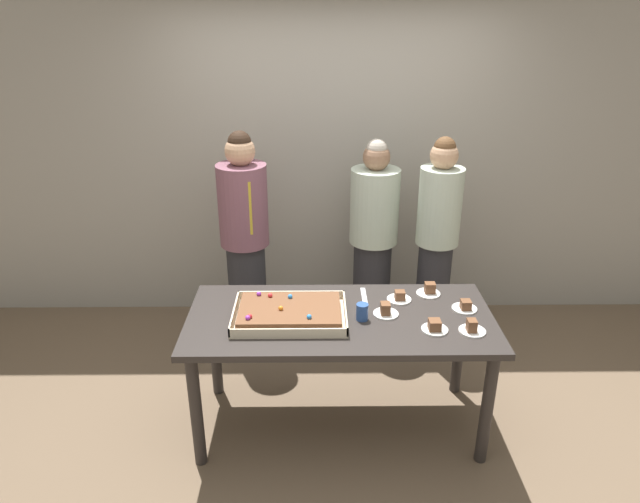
{
  "coord_description": "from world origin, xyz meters",
  "views": [
    {
      "loc": [
        -0.15,
        -2.9,
        2.46
      ],
      "look_at": [
        -0.12,
        0.15,
        1.13
      ],
      "focal_mm": 31.91,
      "sensor_mm": 36.0,
      "label": 1
    }
  ],
  "objects_px": {
    "plated_slice_center_back": "(399,297)",
    "drink_cup_nearest": "(362,312)",
    "person_green_shirt_behind": "(245,242)",
    "person_serving_front": "(373,241)",
    "plated_slice_near_right": "(435,327)",
    "plated_slice_far_right": "(386,311)",
    "person_striped_tie_right": "(436,243)",
    "cake_server_utensil": "(364,296)",
    "plated_slice_near_left": "(465,307)",
    "plated_slice_center_front": "(429,291)",
    "plated_slice_far_left": "(472,328)",
    "party_table": "(340,331)",
    "sheet_cake": "(290,313)"
  },
  "relations": [
    {
      "from": "plated_slice_far_left",
      "to": "plated_slice_far_right",
      "type": "xyz_separation_m",
      "value": [
        -0.46,
        0.2,
        0.0
      ]
    },
    {
      "from": "plated_slice_near_right",
      "to": "plated_slice_center_back",
      "type": "height_order",
      "value": "plated_slice_near_right"
    },
    {
      "from": "sheet_cake",
      "to": "person_serving_front",
      "type": "height_order",
      "value": "person_serving_front"
    },
    {
      "from": "cake_server_utensil",
      "to": "plated_slice_center_back",
      "type": "bearing_deg",
      "value": -14.88
    },
    {
      "from": "plated_slice_near_left",
      "to": "person_green_shirt_behind",
      "type": "distance_m",
      "value": 1.66
    },
    {
      "from": "party_table",
      "to": "plated_slice_center_back",
      "type": "height_order",
      "value": "plated_slice_center_back"
    },
    {
      "from": "person_green_shirt_behind",
      "to": "person_striped_tie_right",
      "type": "height_order",
      "value": "person_green_shirt_behind"
    },
    {
      "from": "cake_server_utensil",
      "to": "person_serving_front",
      "type": "distance_m",
      "value": 0.85
    },
    {
      "from": "sheet_cake",
      "to": "drink_cup_nearest",
      "type": "xyz_separation_m",
      "value": [
        0.42,
        -0.02,
        0.01
      ]
    },
    {
      "from": "plated_slice_far_right",
      "to": "person_serving_front",
      "type": "distance_m",
      "value": 1.07
    },
    {
      "from": "party_table",
      "to": "plated_slice_near_right",
      "type": "relative_size",
      "value": 11.99
    },
    {
      "from": "party_table",
      "to": "person_serving_front",
      "type": "xyz_separation_m",
      "value": [
        0.3,
        1.08,
        0.13
      ]
    },
    {
      "from": "drink_cup_nearest",
      "to": "person_green_shirt_behind",
      "type": "relative_size",
      "value": 0.06
    },
    {
      "from": "plated_slice_center_back",
      "to": "person_green_shirt_behind",
      "type": "height_order",
      "value": "person_green_shirt_behind"
    },
    {
      "from": "person_green_shirt_behind",
      "to": "sheet_cake",
      "type": "bearing_deg",
      "value": -0.04
    },
    {
      "from": "plated_slice_near_left",
      "to": "person_striped_tie_right",
      "type": "distance_m",
      "value": 0.86
    },
    {
      "from": "plated_slice_center_back",
      "to": "person_serving_front",
      "type": "distance_m",
      "value": 0.9
    },
    {
      "from": "plated_slice_center_front",
      "to": "sheet_cake",
      "type": "bearing_deg",
      "value": -161.46
    },
    {
      "from": "drink_cup_nearest",
      "to": "person_striped_tie_right",
      "type": "bearing_deg",
      "value": 57.25
    },
    {
      "from": "cake_server_utensil",
      "to": "person_green_shirt_behind",
      "type": "bearing_deg",
      "value": 139.74
    },
    {
      "from": "plated_slice_near_right",
      "to": "plated_slice_far_left",
      "type": "xyz_separation_m",
      "value": [
        0.2,
        -0.02,
        0.0
      ]
    },
    {
      "from": "plated_slice_far_right",
      "to": "plated_slice_center_front",
      "type": "relative_size",
      "value": 1.0
    },
    {
      "from": "plated_slice_center_back",
      "to": "drink_cup_nearest",
      "type": "bearing_deg",
      "value": -137.3
    },
    {
      "from": "plated_slice_far_left",
      "to": "plated_slice_center_front",
      "type": "relative_size",
      "value": 1.0
    },
    {
      "from": "plated_slice_center_back",
      "to": "person_striped_tie_right",
      "type": "distance_m",
      "value": 0.83
    },
    {
      "from": "drink_cup_nearest",
      "to": "plated_slice_near_right",
      "type": "bearing_deg",
      "value": -17.86
    },
    {
      "from": "sheet_cake",
      "to": "drink_cup_nearest",
      "type": "bearing_deg",
      "value": -2.68
    },
    {
      "from": "plated_slice_far_left",
      "to": "plated_slice_center_front",
      "type": "distance_m",
      "value": 0.48
    },
    {
      "from": "person_striped_tie_right",
      "to": "plated_slice_near_right",
      "type": "bearing_deg",
      "value": 36.12
    },
    {
      "from": "person_striped_tie_right",
      "to": "plated_slice_far_right",
      "type": "bearing_deg",
      "value": 20.05
    },
    {
      "from": "sheet_cake",
      "to": "plated_slice_near_left",
      "type": "xyz_separation_m",
      "value": [
        1.05,
        0.09,
        -0.01
      ]
    },
    {
      "from": "plated_slice_near_right",
      "to": "person_green_shirt_behind",
      "type": "height_order",
      "value": "person_green_shirt_behind"
    },
    {
      "from": "plated_slice_center_front",
      "to": "person_serving_front",
      "type": "bearing_deg",
      "value": 108.72
    },
    {
      "from": "cake_server_utensil",
      "to": "plated_slice_center_front",
      "type": "bearing_deg",
      "value": 3.31
    },
    {
      "from": "party_table",
      "to": "sheet_cake",
      "type": "relative_size",
      "value": 2.74
    },
    {
      "from": "plated_slice_near_left",
      "to": "plated_slice_center_front",
      "type": "relative_size",
      "value": 1.0
    },
    {
      "from": "sheet_cake",
      "to": "person_green_shirt_behind",
      "type": "bearing_deg",
      "value": 110.69
    },
    {
      "from": "plated_slice_far_right",
      "to": "person_striped_tie_right",
      "type": "xyz_separation_m",
      "value": [
        0.48,
        0.91,
        0.05
      ]
    },
    {
      "from": "cake_server_utensil",
      "to": "person_green_shirt_behind",
      "type": "distance_m",
      "value": 1.07
    },
    {
      "from": "plated_slice_far_right",
      "to": "person_green_shirt_behind",
      "type": "height_order",
      "value": "person_green_shirt_behind"
    },
    {
      "from": "plated_slice_near_right",
      "to": "plated_slice_far_right",
      "type": "height_order",
      "value": "plated_slice_far_right"
    },
    {
      "from": "plated_slice_near_right",
      "to": "drink_cup_nearest",
      "type": "bearing_deg",
      "value": 162.14
    },
    {
      "from": "plated_slice_far_left",
      "to": "sheet_cake",
      "type": "bearing_deg",
      "value": 170.82
    },
    {
      "from": "plated_slice_near_right",
      "to": "cake_server_utensil",
      "type": "bearing_deg",
      "value": 131.11
    },
    {
      "from": "party_table",
      "to": "plated_slice_far_right",
      "type": "height_order",
      "value": "plated_slice_far_right"
    },
    {
      "from": "cake_server_utensil",
      "to": "person_striped_tie_right",
      "type": "bearing_deg",
      "value": 49.19
    },
    {
      "from": "plated_slice_near_left",
      "to": "plated_slice_far_right",
      "type": "bearing_deg",
      "value": -173.58
    },
    {
      "from": "plated_slice_near_right",
      "to": "cake_server_utensil",
      "type": "height_order",
      "value": "plated_slice_near_right"
    },
    {
      "from": "plated_slice_center_back",
      "to": "person_striped_tie_right",
      "type": "relative_size",
      "value": 0.09
    },
    {
      "from": "plated_slice_far_left",
      "to": "plated_slice_center_back",
      "type": "bearing_deg",
      "value": 133.21
    }
  ]
}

